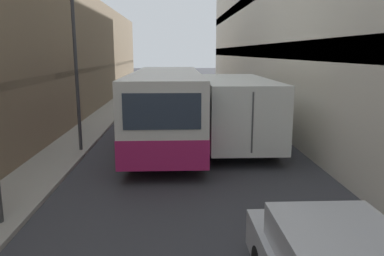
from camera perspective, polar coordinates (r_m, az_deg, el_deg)
name	(u,v)px	position (r m, az deg, el deg)	size (l,w,h in m)	color
ground_plane	(186,150)	(14.02, -0.86, -3.37)	(150.00, 150.00, 0.00)	#38383D
sidewalk_left	(67,150)	(14.58, -18.53, -3.17)	(1.65, 60.00, 0.11)	#9E998E
building_left_shopfront	(6,66)	(14.82, -26.53, 8.51)	(2.40, 60.00, 6.89)	#847056
bus	(167,106)	(14.75, -3.86, 3.39)	(2.56, 9.78, 2.85)	silver
box_truck	(231,104)	(15.64, 6.03, 3.59)	(2.47, 8.94, 2.60)	silver
panel_van	(160,87)	(27.41, -4.94, 6.18)	(1.82, 4.75, 1.95)	#BCBCC1
street_lamp	(73,12)	(13.86, -17.72, 16.46)	(0.36, 0.80, 6.96)	#38383D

